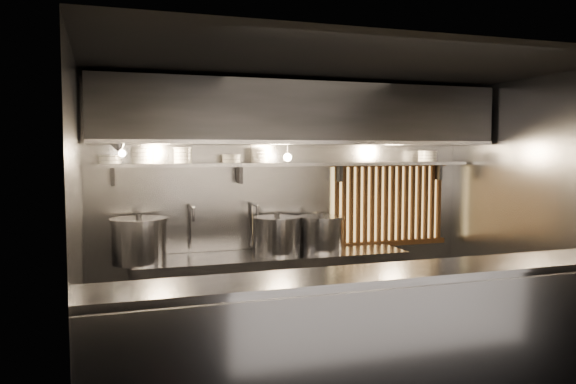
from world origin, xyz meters
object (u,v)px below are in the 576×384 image
heat_lamp (119,147)px  stock_pot_left (139,240)px  stock_pot_right (321,233)px  stock_pot_mid (277,235)px  pendant_bulb (288,157)px

heat_lamp → stock_pot_left: bearing=55.3°
stock_pot_left → stock_pot_right: stock_pot_left is taller
heat_lamp → stock_pot_mid: (1.65, 0.28, -0.96)m
stock_pot_right → heat_lamp: bearing=-171.8°
stock_pot_left → pendant_bulb: bearing=2.9°
pendant_bulb → stock_pot_right: bearing=-5.1°
pendant_bulb → stock_pot_mid: 0.87m
heat_lamp → pendant_bulb: size_ratio=1.87×
heat_lamp → stock_pot_right: size_ratio=0.53×
pendant_bulb → stock_pot_mid: bearing=-154.9°
heat_lamp → stock_pot_left: size_ratio=0.47×
stock_pot_left → stock_pot_right: (2.00, 0.05, -0.03)m
stock_pot_left → stock_pot_mid: stock_pot_left is taller
stock_pot_left → stock_pot_mid: (1.47, 0.01, -0.02)m
pendant_bulb → stock_pot_right: (0.39, -0.03, -0.86)m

